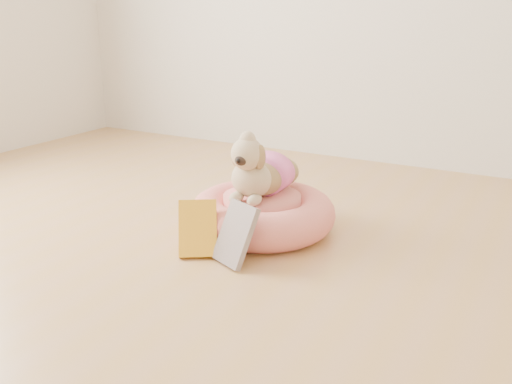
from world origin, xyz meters
The scene contains 5 objects.
floor centered at (0.00, 0.00, 0.00)m, with size 4.50×4.50×0.00m, color tan.
pet_bed centered at (0.03, 0.98, 0.07)m, with size 0.58×0.58×0.15m.
dog centered at (0.02, 0.98, 0.29)m, with size 0.26×0.38×0.28m, color olive, non-canonical shape.
book_yellow centered at (-0.07, 0.67, 0.10)m, with size 0.14×0.03×0.21m, color #FFFB1A.
book_white centered at (0.09, 0.67, 0.11)m, with size 0.14×0.02×0.22m, color white.
Camera 1 is at (1.04, -0.89, 0.85)m, focal length 40.00 mm.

